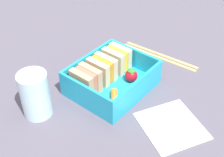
# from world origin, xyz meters

# --- Properties ---
(ground_plane) EXTENTS (1.20, 1.20, 0.02)m
(ground_plane) POSITION_xyz_m (0.00, 0.00, -0.01)
(ground_plane) COLOR #56505C
(bento_tray) EXTENTS (0.17, 0.15, 0.01)m
(bento_tray) POSITION_xyz_m (0.00, 0.00, 0.01)
(bento_tray) COLOR #1EA1C4
(bento_tray) RESTS_ON ground_plane
(bento_rim) EXTENTS (0.17, 0.15, 0.05)m
(bento_rim) POSITION_xyz_m (0.00, 0.00, 0.04)
(bento_rim) COLOR #1EA1C4
(bento_rim) RESTS_ON bento_tray
(sandwich_left) EXTENTS (0.04, 0.06, 0.05)m
(sandwich_left) POSITION_xyz_m (-0.05, 0.03, 0.04)
(sandwich_left) COLOR tan
(sandwich_left) RESTS_ON bento_tray
(sandwich_center_left) EXTENTS (0.04, 0.06, 0.05)m
(sandwich_center_left) POSITION_xyz_m (0.00, 0.03, 0.04)
(sandwich_center_left) COLOR beige
(sandwich_center_left) RESTS_ON bento_tray
(sandwich_center) EXTENTS (0.04, 0.06, 0.05)m
(sandwich_center) POSITION_xyz_m (0.05, 0.03, 0.04)
(sandwich_center) COLOR beige
(sandwich_center) RESTS_ON bento_tray
(carrot_stick_far_left) EXTENTS (0.04, 0.03, 0.01)m
(carrot_stick_far_left) POSITION_xyz_m (-0.04, -0.04, 0.02)
(carrot_stick_far_left) COLOR orange
(carrot_stick_far_left) RESTS_ON bento_tray
(strawberry_far_left) EXTENTS (0.03, 0.03, 0.03)m
(strawberry_far_left) POSITION_xyz_m (0.04, -0.03, 0.03)
(strawberry_far_left) COLOR red
(strawberry_far_left) RESTS_ON bento_tray
(chopstick_pair) EXTENTS (0.03, 0.20, 0.01)m
(chopstick_pair) POSITION_xyz_m (0.17, -0.02, 0.00)
(chopstick_pair) COLOR tan
(chopstick_pair) RESTS_ON ground_plane
(drinking_glass) EXTENTS (0.06, 0.06, 0.10)m
(drinking_glass) POSITION_xyz_m (-0.16, 0.07, 0.05)
(drinking_glass) COLOR silver
(drinking_glass) RESTS_ON ground_plane
(folded_napkin) EXTENTS (0.15, 0.16, 0.00)m
(folded_napkin) POSITION_xyz_m (-0.02, -0.16, 0.00)
(folded_napkin) COLOR white
(folded_napkin) RESTS_ON ground_plane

